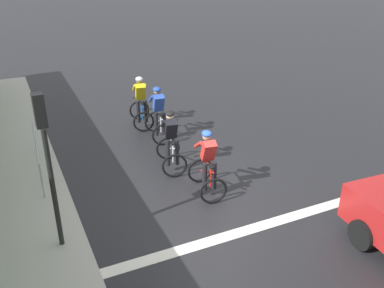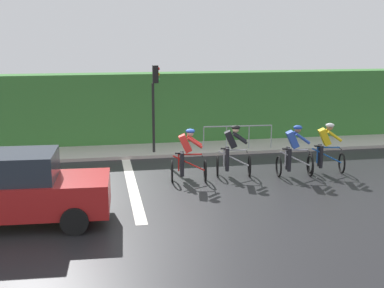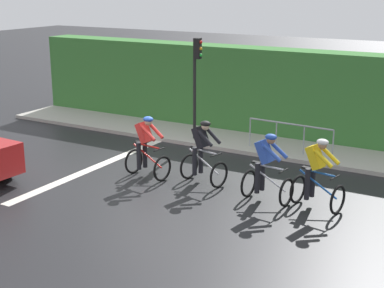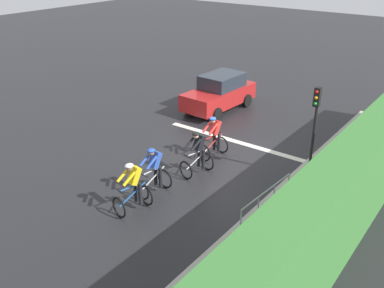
{
  "view_description": "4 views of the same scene",
  "coord_description": "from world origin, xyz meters",
  "views": [
    {
      "loc": [
        -4.06,
        -7.84,
        5.96
      ],
      "look_at": [
        0.21,
        1.43,
        0.88
      ],
      "focal_mm": 41.06,
      "sensor_mm": 36.0,
      "label": 1
    },
    {
      "loc": [
        14.91,
        -2.24,
        4.5
      ],
      "look_at": [
        0.39,
        0.5,
        1.24
      ],
      "focal_mm": 47.34,
      "sensor_mm": 36.0,
      "label": 2
    },
    {
      "loc": [
        12.07,
        8.72,
        5.02
      ],
      "look_at": [
        0.51,
        2.0,
        1.23
      ],
      "focal_mm": 53.71,
      "sensor_mm": 36.0,
      "label": 3
    },
    {
      "loc": [
        -8.23,
        13.1,
        7.58
      ],
      "look_at": [
        0.46,
        1.37,
        0.8
      ],
      "focal_mm": 40.73,
      "sensor_mm": 36.0,
      "label": 4
    }
  ],
  "objects": [
    {
      "name": "ground_plane",
      "position": [
        0.0,
        0.0,
        0.0
      ],
      "size": [
        80.0,
        80.0,
        0.0
      ],
      "primitive_type": "plane",
      "color": "black"
    },
    {
      "name": "sidewalk_kerb",
      "position": [
        -4.39,
        2.0,
        0.06
      ],
      "size": [
        2.8,
        19.62,
        0.12
      ],
      "primitive_type": "cube",
      "color": "#ADA89E",
      "rests_on": "ground"
    },
    {
      "name": "stone_wall_low",
      "position": [
        -5.29,
        2.0,
        0.32
      ],
      "size": [
        0.44,
        19.62,
        0.65
      ],
      "primitive_type": "cube",
      "color": "gray",
      "rests_on": "ground"
    },
    {
      "name": "hedge_wall",
      "position": [
        -5.59,
        2.0,
        1.45
      ],
      "size": [
        1.1,
        19.62,
        2.91
      ],
      "primitive_type": "cube",
      "color": "#387533",
      "rests_on": "ground"
    },
    {
      "name": "road_marking_stop_line",
      "position": [
        0.0,
        -1.31,
        0.0
      ],
      "size": [
        7.0,
        0.3,
        0.01
      ],
      "primitive_type": "cube",
      "color": "silver",
      "rests_on": "ground"
    },
    {
      "name": "cyclist_lead",
      "position": [
        0.01,
        4.99,
        0.8
      ],
      "size": [
        0.87,
        1.19,
        1.66
      ],
      "color": "black",
      "rests_on": "ground"
    },
    {
      "name": "cyclist_second",
      "position": [
        0.18,
        3.82,
        0.8
      ],
      "size": [
        0.8,
        1.15,
        1.66
      ],
      "color": "black",
      "rests_on": "ground"
    },
    {
      "name": "cyclist_mid",
      "position": [
        -0.19,
        1.91,
        0.8
      ],
      "size": [
        0.89,
        1.2,
        1.66
      ],
      "color": "black",
      "rests_on": "ground"
    },
    {
      "name": "cyclist_fourth",
      "position": [
        0.14,
        0.4,
        0.8
      ],
      "size": [
        0.82,
        1.16,
        1.66
      ],
      "color": "black",
      "rests_on": "ground"
    },
    {
      "name": "car_red",
      "position": [
        2.87,
        -4.15,
        0.87
      ],
      "size": [
        2.05,
        4.19,
        1.76
      ],
      "color": "#B21E1E",
      "rests_on": "ground"
    },
    {
      "name": "traffic_light_near_crossing",
      "position": [
        -3.49,
        -0.17,
        2.22
      ],
      "size": [
        0.21,
        0.31,
        3.34
      ],
      "color": "black",
      "rests_on": "ground"
    },
    {
      "name": "pedestrian_railing_kerbside",
      "position": [
        -3.49,
        3.02,
        0.75
      ],
      "size": [
        0.22,
        2.68,
        1.03
      ],
      "color": "#999EA3",
      "rests_on": "ground"
    }
  ]
}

